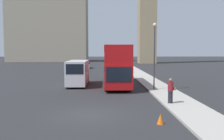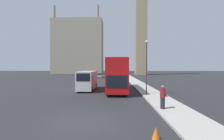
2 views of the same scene
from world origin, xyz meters
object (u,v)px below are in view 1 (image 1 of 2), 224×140
Objects in this scene: street_lamp at (154,47)px; white_van at (78,72)px; pedestrian at (171,91)px; parked_sedan at (86,65)px; red_double_decker_bus at (116,64)px.

white_van is at bearing 154.06° from street_lamp.
pedestrian is 0.40× the size of parked_sedan.
parked_sedan is (-8.87, 30.93, -3.57)m from street_lamp.
red_double_decker_bus is at bearing 134.66° from street_lamp.
red_double_decker_bus is 28.01m from parked_sedan.
white_van is at bearing 126.90° from pedestrian.
pedestrian is at bearing -53.10° from white_van.
pedestrian is (7.60, -10.13, -0.44)m from white_van.
red_double_decker_bus is 1.79× the size of white_van.
white_van is 27.24m from parked_sedan.
street_lamp reaches higher than pedestrian.
white_van is 8.98m from street_lamp.
pedestrian is at bearing -71.09° from red_double_decker_bus.
street_lamp is at bearing -25.94° from white_van.
red_double_decker_bus is 4.33m from white_van.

